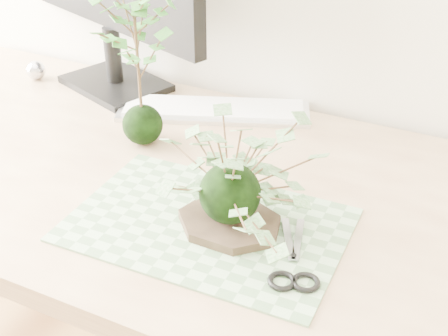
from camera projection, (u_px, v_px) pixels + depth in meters
The scene contains 8 objects.
desk at pixel (197, 220), 1.15m from camera, with size 1.60×0.70×0.74m.
cutting_mat at pixel (207, 225), 0.98m from camera, with size 0.43×0.29×0.00m, color #567D50.
stone_dish at pixel (230, 223), 0.97m from camera, with size 0.17×0.17×0.01m, color black.
ivy_kokedama at pixel (230, 168), 0.92m from camera, with size 0.35×0.35×0.19m.
maple_kokedama at pixel (135, 29), 1.10m from camera, with size 0.19×0.19×0.33m.
keyboard at pixel (214, 110), 1.32m from camera, with size 0.42×0.26×0.02m.
foil_ball at pixel (36, 70), 1.47m from camera, with size 0.04×0.04×0.04m, color silver.
scissors at pixel (287, 270), 0.88m from camera, with size 0.09×0.17×0.01m.
Camera 1 is at (0.36, 0.42, 1.33)m, focal length 50.00 mm.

